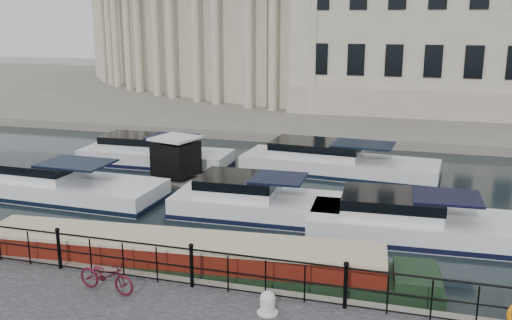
{
  "coord_description": "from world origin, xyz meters",
  "views": [
    {
      "loc": [
        5.48,
        -14.94,
        7.42
      ],
      "look_at": [
        0.5,
        2.0,
        3.0
      ],
      "focal_mm": 40.0,
      "sensor_mm": 36.0,
      "label": 1
    }
  ],
  "objects_px": {
    "bicycle": "(106,276)",
    "narrowboat": "(179,265)",
    "mooring_bollard": "(268,303)",
    "harbour_hut": "(176,161)"
  },
  "relations": [
    {
      "from": "bicycle",
      "to": "harbour_hut",
      "type": "bearing_deg",
      "value": 23.49
    },
    {
      "from": "mooring_bollard",
      "to": "narrowboat",
      "type": "relative_size",
      "value": 0.04
    },
    {
      "from": "bicycle",
      "to": "mooring_bollard",
      "type": "relative_size",
      "value": 2.94
    },
    {
      "from": "narrowboat",
      "to": "harbour_hut",
      "type": "relative_size",
      "value": 5.0
    },
    {
      "from": "mooring_bollard",
      "to": "narrowboat",
      "type": "height_order",
      "value": "narrowboat"
    },
    {
      "from": "bicycle",
      "to": "narrowboat",
      "type": "distance_m",
      "value": 2.65
    },
    {
      "from": "mooring_bollard",
      "to": "harbour_hut",
      "type": "xyz_separation_m",
      "value": [
        -7.55,
        11.59,
        0.14
      ]
    },
    {
      "from": "narrowboat",
      "to": "mooring_bollard",
      "type": "bearing_deg",
      "value": -39.67
    },
    {
      "from": "mooring_bollard",
      "to": "harbour_hut",
      "type": "distance_m",
      "value": 13.83
    },
    {
      "from": "harbour_hut",
      "to": "narrowboat",
      "type": "bearing_deg",
      "value": -51.47
    }
  ]
}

